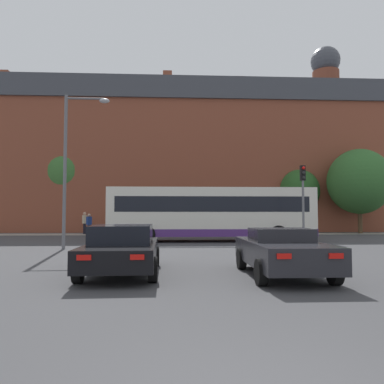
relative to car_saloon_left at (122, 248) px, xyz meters
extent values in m
cube|color=silver|center=(2.19, 8.22, -0.71)|extent=(9.43, 0.30, 0.01)
cube|color=gray|center=(2.19, 19.77, -0.71)|extent=(70.48, 2.50, 0.01)
cube|color=brown|center=(0.65, 27.54, 5.30)|extent=(41.09, 10.77, 12.03)
cube|color=#42444C|center=(0.65, 27.54, 12.33)|extent=(41.91, 11.20, 2.04)
cube|color=brown|center=(-15.51, 27.06, 14.33)|extent=(0.90, 0.90, 1.95)
cube|color=brown|center=(-7.02, 28.19, 14.33)|extent=(0.90, 0.90, 1.95)
cube|color=brown|center=(0.88, 26.39, 14.33)|extent=(0.90, 0.90, 1.95)
cube|color=brown|center=(8.48, 27.56, 14.33)|extent=(0.90, 0.90, 1.95)
cube|color=brown|center=(17.22, 28.65, 14.33)|extent=(0.90, 0.90, 1.95)
cylinder|color=brown|center=(17.75, 27.54, 14.74)|extent=(2.75, 2.75, 2.77)
sphere|color=#42444C|center=(17.75, 27.54, 17.27)|extent=(3.05, 3.05, 3.05)
cube|color=black|center=(0.00, 0.01, -0.12)|extent=(2.00, 4.66, 0.56)
cube|color=black|center=(0.00, -0.03, 0.42)|extent=(1.69, 2.11, 0.51)
cylinder|color=black|center=(-0.95, 1.43, -0.40)|extent=(0.23, 0.64, 0.64)
cylinder|color=black|center=(0.89, 1.46, -0.40)|extent=(0.23, 0.64, 0.64)
cylinder|color=black|center=(-0.89, -1.44, -0.40)|extent=(0.23, 0.64, 0.64)
cylinder|color=black|center=(0.95, -1.40, -0.40)|extent=(0.23, 0.64, 0.64)
cube|color=red|center=(-0.55, -2.33, 0.02)|extent=(0.32, 0.06, 0.12)
cube|color=red|center=(0.64, -2.31, 0.02)|extent=(0.32, 0.06, 0.12)
cube|color=#232328|center=(4.45, -0.66, -0.08)|extent=(1.89, 4.25, 0.63)
cube|color=#232328|center=(4.45, -0.56, 0.41)|extent=(1.61, 1.28, 0.35)
cylinder|color=black|center=(3.56, 0.66, -0.40)|extent=(0.22, 0.64, 0.64)
cylinder|color=black|center=(5.35, 0.65, -0.40)|extent=(0.22, 0.64, 0.64)
cylinder|color=black|center=(3.55, -1.97, -0.40)|extent=(0.22, 0.64, 0.64)
cylinder|color=black|center=(5.34, -1.98, -0.40)|extent=(0.22, 0.64, 0.64)
cube|color=red|center=(3.86, -2.80, 0.08)|extent=(0.32, 0.05, 0.12)
cube|color=red|center=(5.02, -2.81, 0.08)|extent=(0.32, 0.05, 0.12)
cube|color=silver|center=(3.79, 11.94, 1.08)|extent=(12.36, 2.46, 2.90)
cube|color=#4C2870|center=(3.79, 11.94, -0.15)|extent=(12.38, 2.48, 0.44)
cube|color=black|center=(3.79, 11.94, 1.53)|extent=(11.37, 2.49, 0.90)
cylinder|color=black|center=(7.62, 13.12, -0.22)|extent=(1.00, 0.28, 1.00)
cylinder|color=black|center=(7.62, 10.76, -0.22)|extent=(1.00, 0.28, 1.00)
cylinder|color=black|center=(-0.04, 13.12, -0.22)|extent=(1.00, 0.28, 1.00)
cylinder|color=black|center=(-0.04, 10.76, -0.22)|extent=(1.00, 0.28, 1.00)
cylinder|color=slate|center=(-3.61, 19.08, 0.79)|extent=(0.12, 0.12, 3.02)
cube|color=black|center=(-3.61, 19.08, 2.70)|extent=(0.26, 0.20, 0.80)
sphere|color=red|center=(-3.61, 18.95, 2.96)|extent=(0.17, 0.17, 0.17)
sphere|color=black|center=(-3.61, 18.95, 2.70)|extent=(0.17, 0.17, 0.17)
sphere|color=black|center=(-3.61, 18.95, 2.45)|extent=(0.17, 0.17, 0.17)
cylinder|color=slate|center=(8.31, 8.48, 1.00)|extent=(0.12, 0.12, 3.44)
cube|color=black|center=(8.31, 8.48, 3.12)|extent=(0.26, 0.20, 0.80)
sphere|color=red|center=(8.31, 8.35, 3.38)|extent=(0.17, 0.17, 0.17)
sphere|color=black|center=(8.31, 8.35, 3.12)|extent=(0.17, 0.17, 0.17)
sphere|color=black|center=(8.31, 8.35, 2.87)|extent=(0.17, 0.17, 0.17)
cylinder|color=slate|center=(-3.76, 7.32, 3.01)|extent=(0.16, 0.16, 7.46)
cylinder|color=slate|center=(-2.83, 7.32, 6.60)|extent=(1.85, 0.10, 0.10)
ellipsoid|color=#B2B2B7|center=(-1.91, 7.32, 6.50)|extent=(0.50, 0.36, 0.22)
cylinder|color=black|center=(-5.69, 20.05, -0.29)|extent=(0.13, 0.13, 0.86)
cylinder|color=black|center=(-5.80, 20.17, -0.29)|extent=(0.13, 0.13, 0.86)
cube|color=tan|center=(-5.74, 20.11, 0.49)|extent=(0.43, 0.44, 0.68)
sphere|color=tan|center=(-5.74, 20.11, 0.96)|extent=(0.26, 0.26, 0.26)
cylinder|color=#333851|center=(-5.19, 18.95, -0.31)|extent=(0.13, 0.13, 0.80)
cylinder|color=#333851|center=(-5.09, 19.09, -0.31)|extent=(0.13, 0.13, 0.80)
cube|color=navy|center=(-5.14, 19.02, 0.40)|extent=(0.41, 0.45, 0.64)
sphere|color=tan|center=(-5.14, 19.02, 0.84)|extent=(0.24, 0.24, 0.24)
cylinder|color=#4C3823|center=(17.32, 20.09, 0.37)|extent=(0.36, 0.36, 2.17)
ellipsoid|color=#33662D|center=(17.32, 20.09, 3.70)|extent=(5.28, 5.28, 5.54)
cylinder|color=#4C3823|center=(12.86, 22.28, 0.38)|extent=(0.36, 0.36, 2.19)
ellipsoid|color=#285623|center=(12.86, 22.28, 3.02)|extent=(3.64, 3.64, 3.82)
cylinder|color=#4C3823|center=(-8.31, 24.85, 0.75)|extent=(0.36, 0.36, 2.92)
ellipsoid|color=#3D7033|center=(-8.31, 24.85, 4.72)|extent=(5.92, 5.92, 6.21)
camera|label=1|loc=(1.44, -10.89, 1.03)|focal=35.00mm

